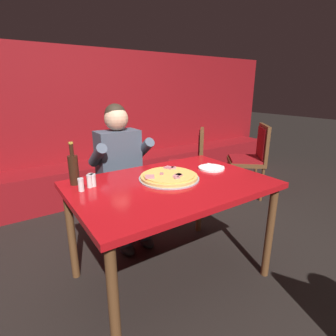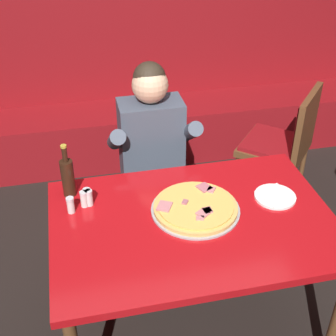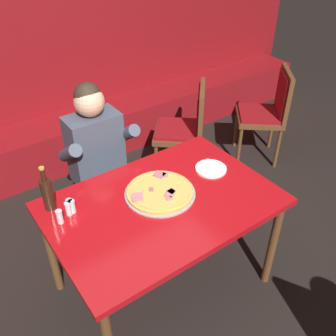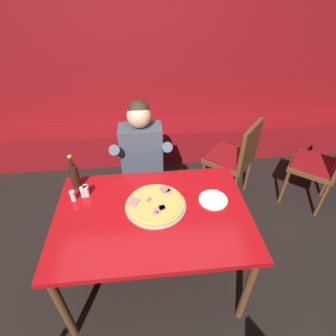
% 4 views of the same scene
% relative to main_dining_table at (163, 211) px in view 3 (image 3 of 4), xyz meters
% --- Properties ---
extents(ground_plane, '(24.00, 24.00, 0.00)m').
position_rel_main_dining_table_xyz_m(ground_plane, '(0.00, 0.00, -0.69)').
color(ground_plane, black).
extents(booth_wall_panel, '(6.80, 0.16, 1.90)m').
position_rel_main_dining_table_xyz_m(booth_wall_panel, '(0.00, 2.18, 0.26)').
color(booth_wall_panel, maroon).
rests_on(booth_wall_panel, ground_plane).
extents(booth_bench, '(6.46, 0.48, 0.46)m').
position_rel_main_dining_table_xyz_m(booth_bench, '(0.00, 1.86, -0.46)').
color(booth_bench, maroon).
rests_on(booth_bench, ground_plane).
extents(main_dining_table, '(1.35, 0.92, 0.78)m').
position_rel_main_dining_table_xyz_m(main_dining_table, '(0.00, 0.00, 0.00)').
color(main_dining_table, brown).
rests_on(main_dining_table, ground_plane).
extents(pizza, '(0.44, 0.44, 0.05)m').
position_rel_main_dining_table_xyz_m(pizza, '(0.03, 0.07, 0.10)').
color(pizza, '#9E9EA3').
rests_on(pizza, main_dining_table).
extents(plate_white_paper, '(0.21, 0.21, 0.02)m').
position_rel_main_dining_table_xyz_m(plate_white_paper, '(0.45, 0.08, 0.09)').
color(plate_white_paper, white).
rests_on(plate_white_paper, main_dining_table).
extents(beer_bottle, '(0.07, 0.07, 0.29)m').
position_rel_main_dining_table_xyz_m(beer_bottle, '(-0.57, 0.33, 0.19)').
color(beer_bottle, black).
rests_on(beer_bottle, main_dining_table).
extents(shaker_red_pepper_flakes, '(0.04, 0.04, 0.09)m').
position_rel_main_dining_table_xyz_m(shaker_red_pepper_flakes, '(-0.47, 0.22, 0.12)').
color(shaker_red_pepper_flakes, silver).
rests_on(shaker_red_pepper_flakes, main_dining_table).
extents(shaker_black_pepper, '(0.04, 0.04, 0.09)m').
position_rel_main_dining_table_xyz_m(shaker_black_pepper, '(-0.50, 0.22, 0.12)').
color(shaker_black_pepper, silver).
rests_on(shaker_black_pepper, main_dining_table).
extents(shaker_parmesan, '(0.04, 0.04, 0.09)m').
position_rel_main_dining_table_xyz_m(shaker_parmesan, '(-0.57, 0.18, 0.12)').
color(shaker_parmesan, silver).
rests_on(shaker_parmesan, main_dining_table).
extents(shaker_oregano, '(0.04, 0.04, 0.09)m').
position_rel_main_dining_table_xyz_m(shaker_oregano, '(-0.48, 0.24, 0.12)').
color(shaker_oregano, silver).
rests_on(shaker_oregano, main_dining_table).
extents(diner_seated_blue_shirt, '(0.53, 0.53, 1.27)m').
position_rel_main_dining_table_xyz_m(diner_seated_blue_shirt, '(-0.06, 0.69, 0.01)').
color(diner_seated_blue_shirt, black).
rests_on(diner_seated_blue_shirt, ground_plane).
extents(dining_chair_side_aisle, '(0.62, 0.62, 0.94)m').
position_rel_main_dining_table_xyz_m(dining_chair_side_aisle, '(0.93, 0.94, -0.14)').
color(dining_chair_side_aisle, brown).
rests_on(dining_chair_side_aisle, ground_plane).
extents(dining_chair_near_left, '(0.62, 0.62, 0.96)m').
position_rel_main_dining_table_xyz_m(dining_chair_near_left, '(1.80, 0.74, -0.14)').
color(dining_chair_near_left, brown).
rests_on(dining_chair_near_left, ground_plane).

